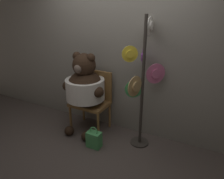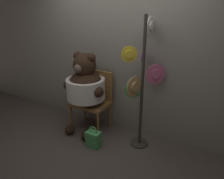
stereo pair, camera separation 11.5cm
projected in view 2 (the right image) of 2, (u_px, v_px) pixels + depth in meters
ground_plane at (101, 145)px, 3.34m from camera, size 14.00×14.00×0.00m
wall_back at (123, 48)px, 3.38m from camera, size 8.00×0.10×2.74m
chair at (93, 97)px, 3.66m from camera, size 0.60×0.44×0.99m
teddy_bear at (85, 86)px, 3.46m from camera, size 0.74×0.66×1.33m
hat_display_rack at (141, 81)px, 3.01m from camera, size 0.49×0.63×1.89m
handbag_on_ground at (93, 139)px, 3.26m from camera, size 0.21×0.14×0.34m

